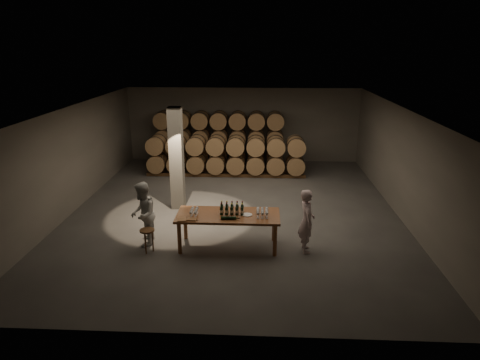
{
  "coord_description": "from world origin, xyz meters",
  "views": [
    {
      "loc": [
        0.8,
        -12.46,
        5.03
      ],
      "look_at": [
        0.19,
        -0.28,
        1.1
      ],
      "focal_mm": 32.0,
      "sensor_mm": 36.0,
      "label": 1
    }
  ],
  "objects_px": {
    "plate": "(247,215)",
    "person_woman": "(143,214)",
    "notebook_near": "(192,219)",
    "tasting_table": "(228,218)",
    "stool": "(147,234)",
    "bottle_cluster": "(232,210)",
    "person_man": "(307,221)"
  },
  "relations": [
    {
      "from": "bottle_cluster",
      "to": "notebook_near",
      "type": "height_order",
      "value": "bottle_cluster"
    },
    {
      "from": "bottle_cluster",
      "to": "notebook_near",
      "type": "distance_m",
      "value": 1.05
    },
    {
      "from": "tasting_table",
      "to": "notebook_near",
      "type": "bearing_deg",
      "value": -155.85
    },
    {
      "from": "plate",
      "to": "notebook_near",
      "type": "relative_size",
      "value": 1.09
    },
    {
      "from": "bottle_cluster",
      "to": "person_woman",
      "type": "bearing_deg",
      "value": -179.85
    },
    {
      "from": "plate",
      "to": "person_man",
      "type": "bearing_deg",
      "value": -4.03
    },
    {
      "from": "tasting_table",
      "to": "person_woman",
      "type": "height_order",
      "value": "person_woman"
    },
    {
      "from": "plate",
      "to": "person_woman",
      "type": "distance_m",
      "value": 2.68
    },
    {
      "from": "plate",
      "to": "notebook_near",
      "type": "bearing_deg",
      "value": -164.67
    },
    {
      "from": "tasting_table",
      "to": "plate",
      "type": "distance_m",
      "value": 0.5
    },
    {
      "from": "plate",
      "to": "notebook_near",
      "type": "height_order",
      "value": "notebook_near"
    },
    {
      "from": "tasting_table",
      "to": "stool",
      "type": "distance_m",
      "value": 2.05
    },
    {
      "from": "stool",
      "to": "person_man",
      "type": "bearing_deg",
      "value": 3.78
    },
    {
      "from": "stool",
      "to": "person_woman",
      "type": "distance_m",
      "value": 0.58
    },
    {
      "from": "plate",
      "to": "person_man",
      "type": "relative_size",
      "value": 0.16
    },
    {
      "from": "bottle_cluster",
      "to": "notebook_near",
      "type": "relative_size",
      "value": 2.57
    },
    {
      "from": "notebook_near",
      "to": "person_woman",
      "type": "height_order",
      "value": "person_woman"
    },
    {
      "from": "bottle_cluster",
      "to": "person_woman",
      "type": "relative_size",
      "value": 0.36
    },
    {
      "from": "tasting_table",
      "to": "person_woman",
      "type": "bearing_deg",
      "value": 179.04
    },
    {
      "from": "tasting_table",
      "to": "person_woman",
      "type": "xyz_separation_m",
      "value": [
        -2.19,
        0.04,
        0.05
      ]
    },
    {
      "from": "bottle_cluster",
      "to": "tasting_table",
      "type": "bearing_deg",
      "value": -155.3
    },
    {
      "from": "person_man",
      "to": "bottle_cluster",
      "type": "bearing_deg",
      "value": 80.32
    },
    {
      "from": "plate",
      "to": "tasting_table",
      "type": "bearing_deg",
      "value": 177.94
    },
    {
      "from": "bottle_cluster",
      "to": "person_man",
      "type": "xyz_separation_m",
      "value": [
        1.87,
        -0.16,
        -0.2
      ]
    },
    {
      "from": "person_woman",
      "to": "tasting_table",
      "type": "bearing_deg",
      "value": 82.19
    },
    {
      "from": "stool",
      "to": "bottle_cluster",
      "type": "bearing_deg",
      "value": 11.54
    },
    {
      "from": "plate",
      "to": "notebook_near",
      "type": "distance_m",
      "value": 1.39
    },
    {
      "from": "bottle_cluster",
      "to": "person_woman",
      "type": "height_order",
      "value": "person_woman"
    },
    {
      "from": "tasting_table",
      "to": "stool",
      "type": "height_order",
      "value": "tasting_table"
    },
    {
      "from": "plate",
      "to": "person_woman",
      "type": "height_order",
      "value": "person_woman"
    },
    {
      "from": "tasting_table",
      "to": "notebook_near",
      "type": "xyz_separation_m",
      "value": [
        -0.86,
        -0.38,
        0.12
      ]
    },
    {
      "from": "tasting_table",
      "to": "person_man",
      "type": "distance_m",
      "value": 1.97
    }
  ]
}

